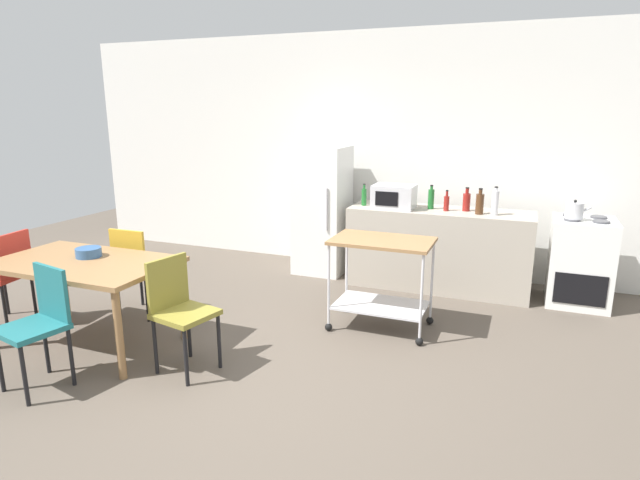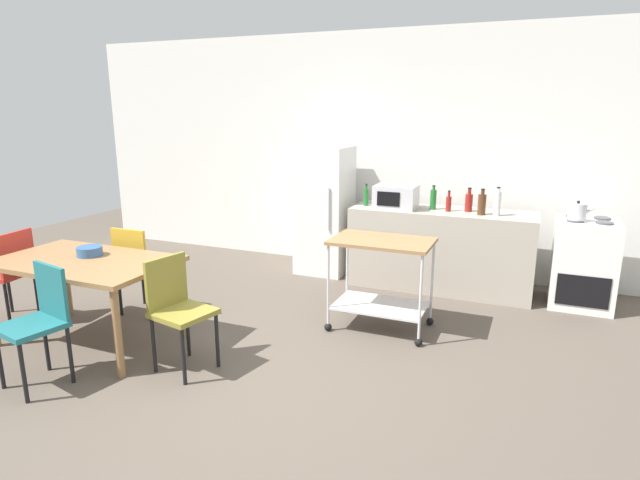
% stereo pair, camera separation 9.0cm
% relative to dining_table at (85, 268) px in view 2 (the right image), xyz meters
% --- Properties ---
extents(ground_plane, '(12.00, 12.00, 0.00)m').
position_rel_dining_table_xyz_m(ground_plane, '(1.65, 0.02, -0.67)').
color(ground_plane, brown).
extents(back_wall, '(8.40, 0.12, 2.90)m').
position_rel_dining_table_xyz_m(back_wall, '(1.65, 3.22, 0.78)').
color(back_wall, silver).
rests_on(back_wall, ground_plane).
extents(kitchen_counter, '(2.00, 0.64, 0.90)m').
position_rel_dining_table_xyz_m(kitchen_counter, '(2.55, 2.62, -0.22)').
color(kitchen_counter, '#A89E8E').
rests_on(kitchen_counter, ground_plane).
extents(dining_table, '(1.50, 0.90, 0.75)m').
position_rel_dining_table_xyz_m(dining_table, '(0.00, 0.00, 0.00)').
color(dining_table, olive).
rests_on(dining_table, ground_plane).
extents(chair_olive, '(0.48, 0.48, 0.89)m').
position_rel_dining_table_xyz_m(chair_olive, '(1.02, -0.09, -0.15)').
color(chair_olive, olive).
rests_on(chair_olive, ground_plane).
extents(chair_mustard, '(0.41, 0.41, 0.89)m').
position_rel_dining_table_xyz_m(chair_mustard, '(-0.03, 0.68, -0.15)').
color(chair_mustard, gold).
rests_on(chair_mustard, ground_plane).
extents(chair_teal, '(0.48, 0.48, 0.89)m').
position_rel_dining_table_xyz_m(chair_teal, '(0.23, -0.67, -0.15)').
color(chair_teal, '#1E666B').
rests_on(chair_teal, ground_plane).
extents(chair_red, '(0.44, 0.44, 0.89)m').
position_rel_dining_table_xyz_m(chair_red, '(-1.03, 0.06, -0.15)').
color(chair_red, '#B72D23').
rests_on(chair_red, ground_plane).
extents(stove_oven, '(0.60, 0.61, 0.92)m').
position_rel_dining_table_xyz_m(stove_oven, '(4.00, 2.63, -0.22)').
color(stove_oven, white).
rests_on(stove_oven, ground_plane).
extents(refrigerator, '(0.60, 0.63, 1.55)m').
position_rel_dining_table_xyz_m(refrigerator, '(1.10, 2.72, 0.10)').
color(refrigerator, white).
rests_on(refrigerator, ground_plane).
extents(kitchen_cart, '(0.91, 0.57, 0.85)m').
position_rel_dining_table_xyz_m(kitchen_cart, '(2.25, 1.26, -0.10)').
color(kitchen_cart, olive).
rests_on(kitchen_cart, ground_plane).
extents(bottle_soy_sauce, '(0.06, 0.06, 0.25)m').
position_rel_dining_table_xyz_m(bottle_soy_sauce, '(1.68, 2.56, 0.33)').
color(bottle_soy_sauce, '#1E6628').
rests_on(bottle_soy_sauce, kitchen_counter).
extents(microwave, '(0.46, 0.35, 0.26)m').
position_rel_dining_table_xyz_m(microwave, '(2.04, 2.53, 0.36)').
color(microwave, silver).
rests_on(microwave, kitchen_counter).
extents(bottle_wine, '(0.07, 0.07, 0.27)m').
position_rel_dining_table_xyz_m(bottle_wine, '(2.43, 2.63, 0.34)').
color(bottle_wine, '#1E6628').
rests_on(bottle_wine, kitchen_counter).
extents(bottle_soda, '(0.06, 0.06, 0.23)m').
position_rel_dining_table_xyz_m(bottle_soda, '(2.61, 2.58, 0.32)').
color(bottle_soda, maroon).
rests_on(bottle_soda, kitchen_counter).
extents(bottle_olive_oil, '(0.08, 0.08, 0.26)m').
position_rel_dining_table_xyz_m(bottle_olive_oil, '(2.81, 2.65, 0.33)').
color(bottle_olive_oil, maroon).
rests_on(bottle_olive_oil, kitchen_counter).
extents(bottle_sparkling_water, '(0.08, 0.08, 0.28)m').
position_rel_dining_table_xyz_m(bottle_sparkling_water, '(2.97, 2.52, 0.35)').
color(bottle_sparkling_water, '#4C2D19').
rests_on(bottle_sparkling_water, kitchen_counter).
extents(bottle_sesame_oil, '(0.07, 0.07, 0.30)m').
position_rel_dining_table_xyz_m(bottle_sesame_oil, '(3.12, 2.52, 0.36)').
color(bottle_sesame_oil, silver).
rests_on(bottle_sesame_oil, kitchen_counter).
extents(fruit_bowl, '(0.21, 0.21, 0.08)m').
position_rel_dining_table_xyz_m(fruit_bowl, '(-0.04, 0.11, 0.12)').
color(fruit_bowl, '#33598C').
rests_on(fruit_bowl, dining_table).
extents(kettle, '(0.24, 0.17, 0.19)m').
position_rel_dining_table_xyz_m(kettle, '(3.88, 2.54, 0.33)').
color(kettle, silver).
rests_on(kettle, stove_oven).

